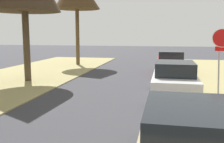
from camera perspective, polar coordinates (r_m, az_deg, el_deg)
The scene contains 3 objects.
stop_sign_far at distance 12.15m, azimuth 22.94°, elevation 4.88°, with size 0.81×0.64×2.93m.
parked_sedan_white at distance 11.54m, azimuth 13.57°, elevation -2.02°, with size 1.94×4.40×1.57m.
parked_sedan_red at distance 18.39m, azimuth 12.81°, elevation 1.80°, with size 1.94×4.40×1.57m.
Camera 1 is at (1.79, 1.67, 2.75)m, focal length 41.38 mm.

